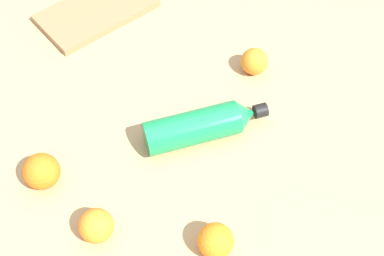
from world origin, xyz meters
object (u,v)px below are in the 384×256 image
orange_1 (96,226)px  water_bottle (202,125)px  orange_2 (41,171)px  orange_3 (216,241)px  orange_0 (254,61)px  cutting_board (97,11)px

orange_1 → water_bottle: bearing=-172.5°
orange_2 → orange_3: size_ratio=1.10×
orange_0 → water_bottle: bearing=15.5°
orange_0 → orange_1: (0.49, 0.10, 0.00)m
orange_1 → orange_3: (-0.14, 0.16, 0.00)m
orange_3 → cutting_board: (-0.20, -0.65, -0.02)m
water_bottle → orange_2: same height
orange_2 → cutting_board: bearing=-137.0°
orange_1 → orange_2: (0.01, -0.16, 0.00)m
orange_1 → cutting_board: orange_1 is taller
water_bottle → orange_2: (0.30, -0.12, 0.00)m
orange_1 → orange_0: bearing=-169.1°
water_bottle → cutting_board: bearing=106.9°
orange_0 → cutting_board: size_ratio=0.22×
orange_0 → orange_2: bearing=-7.0°
orange_2 → cutting_board: size_ratio=0.25×
orange_1 → cutting_board: (-0.34, -0.49, -0.02)m
orange_1 → orange_2: orange_2 is taller
orange_0 → orange_3: size_ratio=0.94×
orange_0 → cutting_board: (0.15, -0.39, -0.02)m
orange_3 → cutting_board: 0.68m
water_bottle → orange_0: 0.22m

